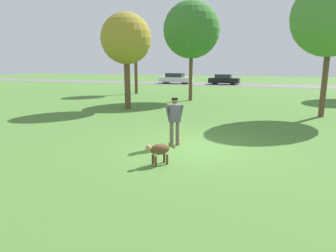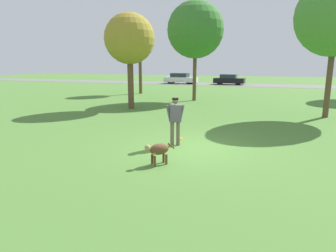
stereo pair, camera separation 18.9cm
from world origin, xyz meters
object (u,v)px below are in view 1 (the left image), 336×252
Objects in this scene: dog at (159,150)px; parked_car_black at (224,80)px; parked_car_white at (176,78)px; person at (175,118)px; tree_mid_center at (191,30)px; tree_near_left at (126,39)px; frisbee at (179,138)px; tree_far_left at (135,41)px; tree_near_right at (331,17)px.

parked_car_black is (-3.10, 33.27, 0.24)m from dog.
person is at bearing -70.54° from parked_car_white.
person is at bearing -77.85° from tree_mid_center.
tree_near_left reaches higher than parked_car_white.
frisbee is at bearing -131.36° from dog.
frisbee is 0.05× the size of parked_car_white.
tree_far_left is at bearing 87.95° from person.
parked_car_white is (-6.88, 18.13, -4.50)m from tree_mid_center.
tree_near_right reaches higher than parked_car_white.
tree_far_left reaches higher than parked_car_black.
person is 0.24× the size of tree_near_right.
parked_car_black is (-8.63, 23.19, -4.42)m from tree_near_right.
frisbee is 31.39m from parked_car_white.
tree_mid_center is at bearing -87.54° from parked_car_black.
parked_car_black is at bearing 68.16° from tree_far_left.
frisbee is at bearing -82.82° from parked_car_black.
frisbee is 18.26m from tree_far_left.
tree_near_left is at bearing -77.69° from parked_car_white.
person reaches higher than parked_car_white.
tree_mid_center is (2.65, 5.43, 0.98)m from tree_near_left.
tree_near_left is 0.79× the size of tree_mid_center.
tree_near_right is 27.86m from parked_car_white.
dog is 33.42m from parked_car_black.
tree_mid_center is at bearing -29.55° from tree_far_left.
parked_car_white is at bearing 107.59° from frisbee.
tree_mid_center reaches higher than tree_near_left.
tree_mid_center is at bearing -67.09° from parked_car_white.
person is 10.65m from tree_near_right.
tree_far_left is 15.21m from parked_car_white.
dog is 0.13× the size of tree_near_left.
parked_car_black is at bearing 90.52° from tree_mid_center.
parked_car_white reaches higher than dog.
frisbee is at bearing -129.63° from tree_near_right.
tree_near_right is 25.14m from parked_car_black.
tree_far_left is at bearing 150.71° from tree_near_right.
parked_car_black is (2.48, 23.91, -3.58)m from tree_near_left.
parked_car_white is at bearing -120.99° from dog.
tree_far_left is 16.78m from tree_near_right.
tree_far_left reaches higher than parked_car_white.
dog is at bearing -78.78° from tree_mid_center.
person is at bearing -132.16° from dog.
tree_mid_center is 19.03m from parked_car_black.
tree_mid_center is at bearing 71.30° from person.
tree_near_left is 24.20m from parked_car_white.
tree_near_left is at bearing -176.27° from tree_near_right.
frisbee is (-0.33, 3.01, -0.42)m from dog.
tree_near_left is at bearing -106.77° from dog.
person is 31.32m from parked_car_black.
tree_far_left is 1.06× the size of tree_near_left.
dog is 3.06m from frisbee.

